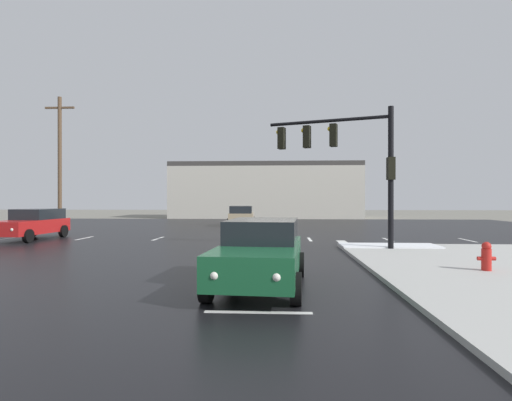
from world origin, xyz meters
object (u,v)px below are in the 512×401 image
(sedan_green, at_px, (261,252))
(traffic_signal_mast, at_px, (348,152))
(sedan_tan, at_px, (242,215))
(sedan_red, at_px, (33,223))
(utility_pole_far, at_px, (60,159))
(fire_hydrant, at_px, (486,256))

(sedan_green, bearing_deg, traffic_signal_mast, 160.56)
(traffic_signal_mast, distance_m, sedan_tan, 16.18)
(traffic_signal_mast, distance_m, sedan_green, 8.77)
(sedan_red, height_order, utility_pole_far, utility_pole_far)
(traffic_signal_mast, height_order, sedan_tan, traffic_signal_mast)
(fire_hydrant, bearing_deg, sedan_tan, 112.88)
(sedan_green, height_order, sedan_tan, same)
(sedan_red, xyz_separation_m, sedan_tan, (9.93, 11.28, 0.00))
(fire_hydrant, height_order, sedan_green, sedan_green)
(sedan_green, distance_m, utility_pole_far, 25.67)
(utility_pole_far, bearing_deg, sedan_tan, 10.22)
(sedan_tan, xyz_separation_m, utility_pole_far, (-13.29, -2.40, 4.20))
(fire_hydrant, bearing_deg, utility_pole_far, 140.57)
(traffic_signal_mast, height_order, sedan_green, traffic_signal_mast)
(sedan_red, bearing_deg, traffic_signal_mast, 79.14)
(traffic_signal_mast, distance_m, utility_pole_far, 22.72)
(traffic_signal_mast, relative_size, fire_hydrant, 7.17)
(traffic_signal_mast, height_order, sedan_red, traffic_signal_mast)
(fire_hydrant, relative_size, utility_pole_far, 0.08)
(sedan_tan, relative_size, utility_pole_far, 0.47)
(fire_hydrant, relative_size, sedan_green, 0.17)
(sedan_red, xyz_separation_m, utility_pole_far, (-3.36, 8.88, 4.20))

